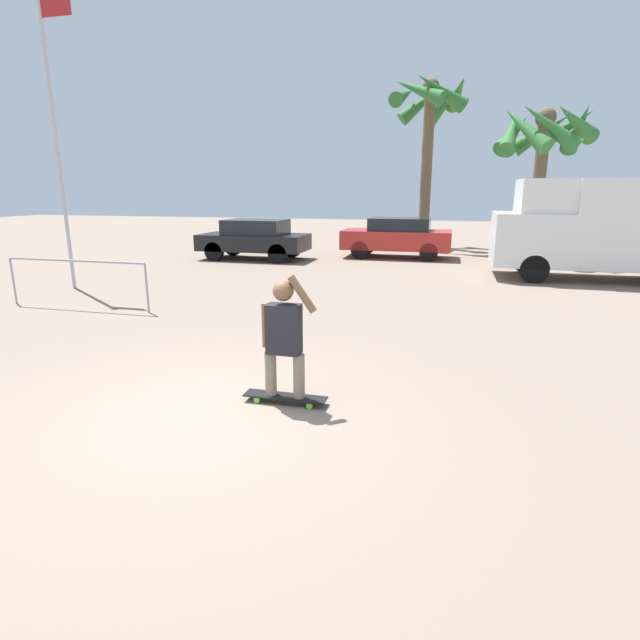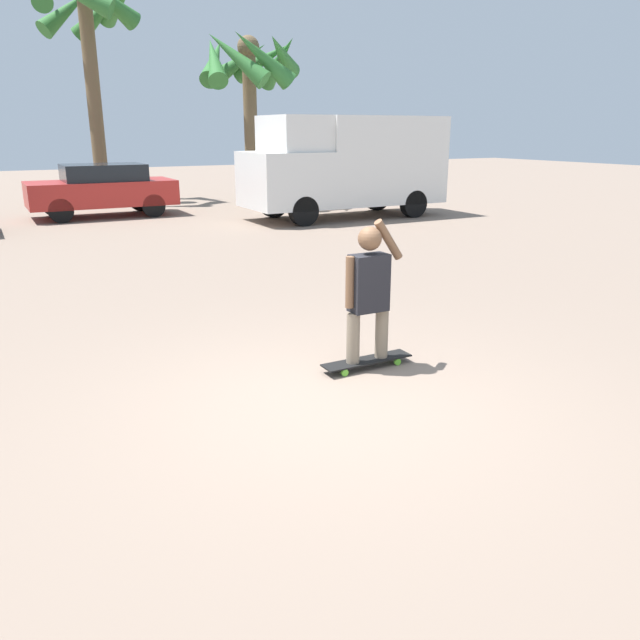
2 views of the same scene
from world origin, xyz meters
name	(u,v)px [view 2 (image 2 of 2)]	position (x,y,z in m)	size (l,w,h in m)	color
ground_plane	(333,403)	(0.00, 0.00, 0.00)	(80.00, 80.00, 0.00)	gray
skateboard	(367,361)	(0.78, 0.62, 0.08)	(1.03, 0.23, 0.09)	black
person_skateboarder	(369,286)	(0.78, 0.62, 0.90)	(0.68, 0.25, 1.50)	gray
camper_van	(347,163)	(6.84, 11.18, 1.55)	(5.82, 2.22, 2.84)	black
parked_car_red	(102,189)	(0.59, 14.73, 0.81)	(4.11, 1.90, 1.51)	black
palm_tree_near_van	(249,67)	(5.53, 15.16, 4.37)	(3.56, 3.55, 5.48)	brown
palm_tree_center_background	(87,21)	(1.37, 19.01, 5.92)	(3.51, 3.72, 7.37)	brown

